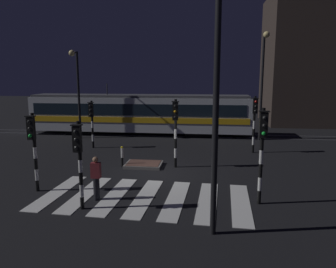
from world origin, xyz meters
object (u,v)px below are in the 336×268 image
(traffic_light_corner_far_left, at_px, (92,117))
(street_lamp_near_kerb, at_px, (217,66))
(bollard_island_edge, at_px, (122,157))
(tram, at_px, (139,113))
(traffic_light_median_centre, at_px, (175,123))
(traffic_light_corner_far_right, at_px, (255,116))
(traffic_light_corner_near_right, at_px, (262,142))
(traffic_light_corner_near_left, at_px, (33,141))
(street_lamp_trackside_left, at_px, (77,83))
(traffic_light_kerb_mid_left, at_px, (79,153))
(pedestrian_waiting_at_kerb, at_px, (96,178))
(street_lamp_trackside_right, at_px, (263,74))

(traffic_light_corner_far_left, xyz_separation_m, street_lamp_near_kerb, (7.78, -11.33, 2.91))
(bollard_island_edge, bearing_deg, tram, 96.52)
(traffic_light_corner_far_left, relative_size, traffic_light_median_centre, 0.88)
(traffic_light_corner_far_right, bearing_deg, traffic_light_corner_near_right, -95.99)
(traffic_light_corner_near_left, height_order, bollard_island_edge, traffic_light_corner_near_left)
(traffic_light_corner_near_right, distance_m, street_lamp_trackside_left, 16.72)
(bollard_island_edge, bearing_deg, traffic_light_kerb_mid_left, -89.94)
(traffic_light_kerb_mid_left, bearing_deg, pedestrian_waiting_at_kerb, 77.40)
(traffic_light_corner_far_left, bearing_deg, traffic_light_corner_far_right, -0.77)
(traffic_light_corner_far_right, bearing_deg, pedestrian_waiting_at_kerb, -128.87)
(traffic_light_median_centre, xyz_separation_m, bollard_island_edge, (-2.79, -0.19, -1.79))
(street_lamp_trackside_left, bearing_deg, traffic_light_kerb_mid_left, -67.67)
(traffic_light_corner_far_right, bearing_deg, street_lamp_trackside_right, 76.10)
(street_lamp_trackside_left, bearing_deg, traffic_light_corner_near_right, -45.08)
(traffic_light_corner_far_left, xyz_separation_m, street_lamp_trackside_right, (11.45, 4.06, 2.79))
(traffic_light_corner_near_left, xyz_separation_m, traffic_light_median_centre, (5.33, 4.29, 0.20))
(traffic_light_median_centre, relative_size, traffic_light_corner_far_right, 1.01)
(traffic_light_corner_far_left, bearing_deg, traffic_light_corner_near_left, -85.89)
(traffic_light_corner_far_right, relative_size, tram, 0.20)
(traffic_light_kerb_mid_left, distance_m, tram, 15.42)
(street_lamp_trackside_left, bearing_deg, traffic_light_corner_far_right, -14.65)
(bollard_island_edge, bearing_deg, traffic_light_median_centre, 3.88)
(tram, bearing_deg, street_lamp_near_kerb, -71.14)
(street_lamp_trackside_left, distance_m, pedestrian_waiting_at_kerb, 13.68)
(traffic_light_corner_far_left, relative_size, street_lamp_trackside_left, 0.48)
(traffic_light_corner_near_right, relative_size, traffic_light_corner_far_right, 1.02)
(street_lamp_trackside_left, xyz_separation_m, street_lamp_near_kerb, (9.99, -14.49, 0.76))
(traffic_light_corner_near_right, height_order, traffic_light_corner_far_right, traffic_light_corner_near_right)
(traffic_light_corner_near_left, height_order, traffic_light_corner_near_right, traffic_light_corner_near_right)
(traffic_light_corner_near_left, bearing_deg, bollard_island_edge, 58.19)
(traffic_light_corner_far_right, distance_m, bollard_island_edge, 8.52)
(street_lamp_near_kerb, bearing_deg, pedestrian_waiting_at_kerb, 150.93)
(traffic_light_kerb_mid_left, bearing_deg, tram, 94.15)
(traffic_light_kerb_mid_left, bearing_deg, street_lamp_trackside_left, 112.33)
(tram, xyz_separation_m, pedestrian_waiting_at_kerb, (1.34, -14.38, -0.88))
(traffic_light_kerb_mid_left, relative_size, pedestrian_waiting_at_kerb, 1.86)
(traffic_light_median_centre, bearing_deg, traffic_light_corner_far_right, 40.94)
(street_lamp_near_kerb, bearing_deg, street_lamp_trackside_left, 124.58)
(traffic_light_corner_far_left, height_order, pedestrian_waiting_at_kerb, traffic_light_corner_far_left)
(traffic_light_corner_far_right, bearing_deg, traffic_light_corner_far_left, 179.23)
(traffic_light_corner_far_right, height_order, pedestrian_waiting_at_kerb, traffic_light_corner_far_right)
(pedestrian_waiting_at_kerb, bearing_deg, traffic_light_corner_far_right, 51.13)
(street_lamp_near_kerb, relative_size, bollard_island_edge, 7.18)
(street_lamp_trackside_right, relative_size, bollard_island_edge, 6.99)
(traffic_light_corner_far_left, xyz_separation_m, street_lamp_trackside_left, (-2.21, 3.16, 2.15))
(traffic_light_median_centre, height_order, tram, tram)
(traffic_light_kerb_mid_left, bearing_deg, street_lamp_near_kerb, -17.38)
(street_lamp_near_kerb, distance_m, tram, 18.07)
(traffic_light_corner_near_right, xyz_separation_m, bollard_island_edge, (-6.38, 4.39, -1.81))
(traffic_light_corner_near_right, xyz_separation_m, pedestrian_waiting_at_kerb, (-6.15, -0.27, -1.50))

